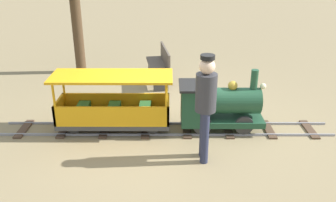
% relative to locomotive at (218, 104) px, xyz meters
% --- Properties ---
extents(ground_plane, '(60.00, 60.00, 0.00)m').
position_rel_locomotive_xyz_m(ground_plane, '(0.00, -0.83, -0.49)').
color(ground_plane, '#8C7A56').
extents(track, '(0.66, 5.70, 0.04)m').
position_rel_locomotive_xyz_m(track, '(0.00, -0.87, -0.47)').
color(track, gray).
rests_on(track, ground_plane).
extents(locomotive, '(0.62, 1.45, 1.06)m').
position_rel_locomotive_xyz_m(locomotive, '(0.00, 0.00, 0.00)').
color(locomotive, '#1E472D').
rests_on(locomotive, ground_plane).
extents(passenger_car, '(0.72, 2.00, 0.97)m').
position_rel_locomotive_xyz_m(passenger_car, '(0.00, -1.77, -0.06)').
color(passenger_car, '#3F3F3F').
rests_on(passenger_car, ground_plane).
extents(conductor_person, '(0.30, 0.30, 1.62)m').
position_rel_locomotive_xyz_m(conductor_person, '(0.93, -0.31, 0.47)').
color(conductor_person, '#282D47').
rests_on(conductor_person, ground_plane).
extents(park_bench, '(1.35, 0.59, 0.82)m').
position_rel_locomotive_xyz_m(park_bench, '(-2.42, -1.05, -0.07)').
color(park_bench, brown).
rests_on(park_bench, ground_plane).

